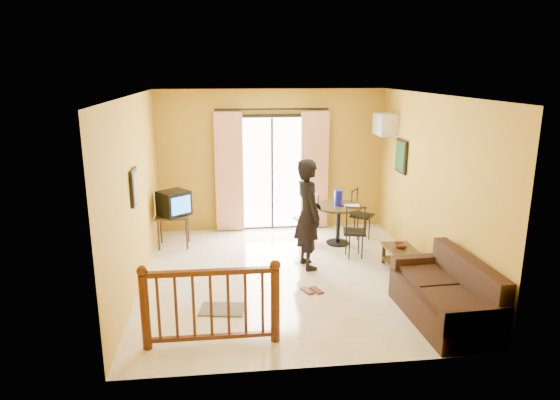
{
  "coord_description": "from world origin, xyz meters",
  "views": [
    {
      "loc": [
        -0.96,
        -7.24,
        3.16
      ],
      "look_at": [
        -0.1,
        0.2,
        1.19
      ],
      "focal_mm": 32.0,
      "sensor_mm": 36.0,
      "label": 1
    }
  ],
  "objects": [
    {
      "name": "sandals",
      "position": [
        0.28,
        -0.6,
        0.01
      ],
      "size": [
        0.33,
        0.27,
        0.03
      ],
      "color": "#5C2B1F",
      "rests_on": "ground"
    },
    {
      "name": "dining_table",
      "position": [
        1.12,
        1.41,
        0.58
      ],
      "size": [
        0.89,
        0.89,
        0.74
      ],
      "color": "black",
      "rests_on": "ground"
    },
    {
      "name": "balcony_door",
      "position": [
        0.0,
        2.43,
        1.19
      ],
      "size": [
        2.25,
        0.14,
        2.46
      ],
      "color": "black",
      "rests_on": "ground"
    },
    {
      "name": "coffee_table",
      "position": [
        1.85,
        -0.0,
        0.24
      ],
      "size": [
        0.45,
        0.82,
        0.37
      ],
      "color": "black",
      "rests_on": "ground"
    },
    {
      "name": "sofa",
      "position": [
        1.86,
        -1.64,
        0.32
      ],
      "size": [
        0.89,
        1.8,
        0.85
      ],
      "rotation": [
        0.0,
        0.0,
        0.04
      ],
      "color": "#321C13",
      "rests_on": "ground"
    },
    {
      "name": "stair_balustrade",
      "position": [
        -1.15,
        -1.9,
        0.56
      ],
      "size": [
        1.63,
        0.13,
        1.04
      ],
      "color": "#471E0F",
      "rests_on": "ground"
    },
    {
      "name": "dining_chairs",
      "position": [
        1.15,
        1.32,
        0.0
      ],
      "size": [
        1.63,
        1.47,
        0.95
      ],
      "color": "black",
      "rests_on": "ground"
    },
    {
      "name": "water_jug",
      "position": [
        1.12,
        1.41,
        0.88
      ],
      "size": [
        0.15,
        0.15,
        0.29
      ],
      "primitive_type": "cylinder",
      "color": "#1216AC",
      "rests_on": "dining_table"
    },
    {
      "name": "tv_table",
      "position": [
        -1.9,
        1.62,
        0.52
      ],
      "size": [
        0.6,
        0.5,
        0.6
      ],
      "color": "black",
      "rests_on": "ground"
    },
    {
      "name": "television",
      "position": [
        -1.87,
        1.61,
        0.82
      ],
      "size": [
        0.66,
        0.65,
        0.44
      ],
      "rotation": [
        0.0,
        0.0,
        0.68
      ],
      "color": "black",
      "rests_on": "tv_table"
    },
    {
      "name": "doormat",
      "position": [
        -1.03,
        -1.03,
        0.01
      ],
      "size": [
        0.66,
        0.5,
        0.02
      ],
      "primitive_type": "cube",
      "rotation": [
        0.0,
        0.0,
        -0.17
      ],
      "color": "#585146",
      "rests_on": "ground"
    },
    {
      "name": "botanical_print",
      "position": [
        2.22,
        1.3,
        1.65
      ],
      "size": [
        0.05,
        0.5,
        0.6
      ],
      "color": "black",
      "rests_on": "room_shell"
    },
    {
      "name": "standing_person",
      "position": [
        0.37,
        0.36,
        0.9
      ],
      "size": [
        0.55,
        0.73,
        1.8
      ],
      "primitive_type": "imported",
      "rotation": [
        0.0,
        0.0,
        1.76
      ],
      "color": "black",
      "rests_on": "ground"
    },
    {
      "name": "bowl",
      "position": [
        1.85,
        0.09,
        0.4
      ],
      "size": [
        0.22,
        0.22,
        0.06
      ],
      "primitive_type": "imported",
      "rotation": [
        0.0,
        0.0,
        -0.06
      ],
      "color": "#5C2B1F",
      "rests_on": "coffee_table"
    },
    {
      "name": "serving_tray",
      "position": [
        1.35,
        1.31,
        0.75
      ],
      "size": [
        0.3,
        0.21,
        0.02
      ],
      "primitive_type": "cube",
      "rotation": [
        0.0,
        0.0,
        -0.12
      ],
      "color": "white",
      "rests_on": "dining_table"
    },
    {
      "name": "air_conditioner",
      "position": [
        2.09,
        1.95,
        2.15
      ],
      "size": [
        0.31,
        0.6,
        0.4
      ],
      "color": "silver",
      "rests_on": "room_shell"
    },
    {
      "name": "ground",
      "position": [
        0.0,
        0.0,
        0.0
      ],
      "size": [
        5.0,
        5.0,
        0.0
      ],
      "primitive_type": "plane",
      "color": "beige",
      "rests_on": "ground"
    },
    {
      "name": "room_shell",
      "position": [
        0.0,
        0.0,
        1.7
      ],
      "size": [
        5.0,
        5.0,
        5.0
      ],
      "color": "white",
      "rests_on": "ground"
    },
    {
      "name": "picture_left",
      "position": [
        -2.22,
        -0.2,
        1.55
      ],
      "size": [
        0.05,
        0.42,
        0.52
      ],
      "color": "black",
      "rests_on": "room_shell"
    }
  ]
}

